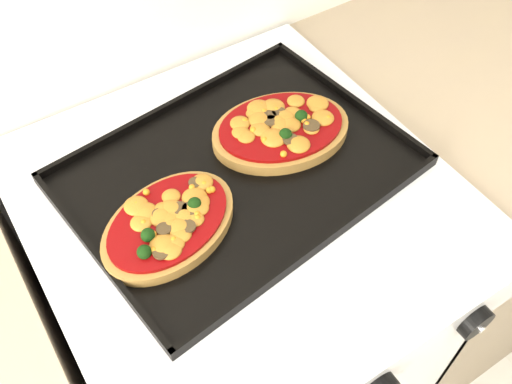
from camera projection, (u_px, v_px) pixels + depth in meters
stove at (244, 324)px, 1.19m from camera, size 0.60×0.60×0.91m
control_panel at (369, 377)px, 0.72m from camera, size 0.60×0.02×0.09m
knob_right at (476, 323)px, 0.76m from camera, size 0.05×0.02×0.05m
baking_tray at (238, 169)px, 0.84m from camera, size 0.52×0.41×0.02m
pizza_left at (169, 223)px, 0.77m from camera, size 0.24×0.19×0.03m
pizza_right at (281, 129)px, 0.88m from camera, size 0.25×0.20×0.03m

